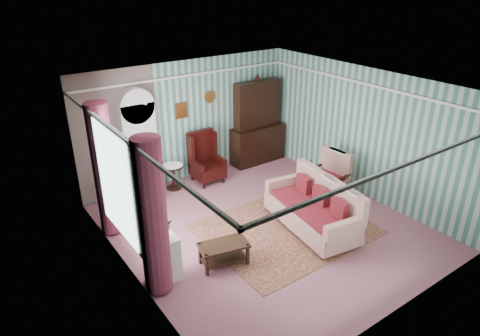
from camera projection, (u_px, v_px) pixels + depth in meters
floor at (265, 227)px, 8.69m from camera, size 6.00×6.00×0.00m
room_shell at (234, 139)px, 7.65m from camera, size 5.53×6.02×2.91m
bookcase at (140, 148)px, 9.61m from camera, size 0.80×0.28×2.24m
dresser_hutch at (258, 120)px, 11.20m from camera, size 1.50×0.56×2.36m
wingback_left at (139, 177)px, 9.39m from camera, size 0.76×0.80×1.25m
wingback_right at (207, 158)px, 10.31m from camera, size 0.76×0.80×1.25m
seated_woman at (139, 178)px, 9.41m from camera, size 0.44×0.40×1.18m
round_side_table at (174, 177)px, 10.11m from camera, size 0.50×0.50×0.60m
nest_table at (321, 170)px, 10.54m from camera, size 0.45×0.38×0.54m
plant_stand at (162, 261)px, 7.03m from camera, size 0.55×0.35×0.80m
rug at (286, 229)px, 8.62m from camera, size 3.20×2.60×0.01m
sofa at (312, 205)px, 8.42m from camera, size 1.31×2.26×1.10m
floral_armchair at (326, 179)px, 9.63m from camera, size 0.86×0.95×0.96m
coffee_table at (224, 254)px, 7.52m from camera, size 0.94×0.63×0.42m
potted_plant_a at (159, 234)px, 6.62m from camera, size 0.50×0.47×0.46m
potted_plant_b at (159, 225)px, 6.90m from camera, size 0.25×0.21×0.43m
potted_plant_c at (155, 230)px, 6.84m from camera, size 0.23×0.23×0.34m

